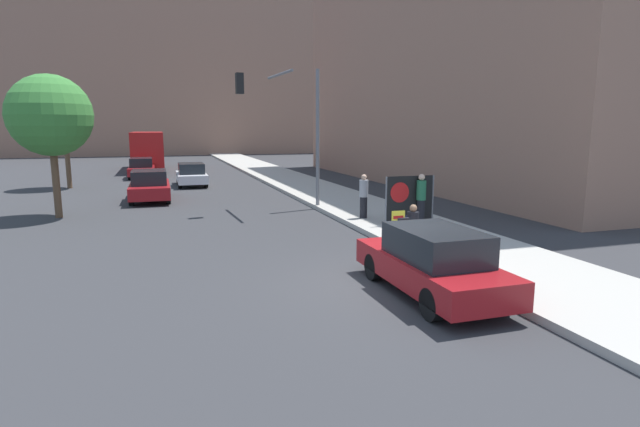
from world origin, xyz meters
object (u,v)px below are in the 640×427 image
Objects in this scene: protest_banner at (409,199)px; street_tree_near_curb at (50,116)px; jogger_on_sidewalk at (421,199)px; city_bus_on_road at (148,148)px; pedestrian_behind at (364,196)px; parked_car_curbside at (432,262)px; street_tree_midblock at (64,113)px; traffic_light_pole at (290,113)px; seated_protester at (414,223)px; car_on_road_midblock at (191,174)px; car_on_road_nearest at (150,186)px; car_on_road_distant at (142,168)px.

street_tree_near_curb is (-12.50, 6.47, 2.98)m from protest_banner.
city_bus_on_road is at bearing -57.75° from jogger_on_sidewalk.
street_tree_near_curb reaches higher than pedestrian_behind.
street_tree_midblock reaches higher than parked_car_curbside.
protest_banner is 0.19× the size of city_bus_on_road.
traffic_light_pole is at bearing 119.92° from protest_banner.
street_tree_midblock reaches higher than street_tree_near_curb.
seated_protester is 20.15m from car_on_road_midblock.
seated_protester is at bearing 57.13° from pedestrian_behind.
car_on_road_distant is at bearing 93.39° from car_on_road_nearest.
pedestrian_behind is at bearing -61.66° from traffic_light_pole.
traffic_light_pole is (-1.63, 8.21, 3.41)m from seated_protester.
jogger_on_sidewalk reaches higher than car_on_road_distant.
car_on_road_midblock is (2.41, 6.14, -0.05)m from car_on_road_nearest.
protest_banner is 22.45m from street_tree_midblock.
traffic_light_pole is at bearing 90.33° from parked_car_curbside.
parked_car_curbside is (0.07, -11.95, -3.49)m from traffic_light_pole.
seated_protester is 33.89m from city_bus_on_road.
protest_banner is 0.32× the size of traffic_light_pole.
parked_car_curbside is at bearing -80.13° from city_bus_on_road.
city_bus_on_road is (-6.31, 24.72, -2.35)m from traffic_light_pole.
jogger_on_sidewalk is 0.42× the size of car_on_road_midblock.
jogger_on_sidewalk is 7.33m from parked_car_curbside.
street_tree_midblock is (-10.70, 12.16, 0.27)m from traffic_light_pole.
jogger_on_sidewalk is 0.18× the size of city_bus_on_road.
street_tree_midblock is at bearing 128.23° from protest_banner.
pedestrian_behind reaches higher than car_on_road_distant.
traffic_light_pole is 16.20m from street_tree_midblock.
pedestrian_behind is at bearing -69.68° from car_on_road_midblock.
jogger_on_sidewalk is 25.18m from car_on_road_distant.
city_bus_on_road is (-6.38, 36.67, 1.14)m from parked_car_curbside.
parked_car_curbside is 30.34m from car_on_road_distant.
car_on_road_nearest is at bearing 48.29° from street_tree_near_curb.
city_bus_on_road reaches higher than protest_banner.
traffic_light_pole is 1.36× the size of car_on_road_midblock.
parked_car_curbside is 16.58m from street_tree_near_curb.
traffic_light_pole is at bearing -43.48° from jogger_on_sidewalk.
street_tree_near_curb is at bearing -12.88° from jogger_on_sidewalk.
parked_car_curbside is at bearing -65.93° from street_tree_midblock.
car_on_road_distant is 0.75× the size of street_tree_midblock.
protest_banner is 24.88m from car_on_road_distant.
jogger_on_sidewalk reaches higher than seated_protester.
traffic_light_pole reaches higher than street_tree_midblock.
car_on_road_nearest is (-5.97, 5.12, -3.47)m from traffic_light_pole.
car_on_road_distant is (-3.15, 6.36, 0.01)m from car_on_road_midblock.
seated_protester is 0.26× the size of car_on_road_distant.
traffic_light_pole reaches higher than car_on_road_midblock.
traffic_light_pole reaches higher than pedestrian_behind.
car_on_road_midblock is 12.14m from street_tree_near_curb.
seated_protester is 0.27× the size of car_on_road_midblock.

